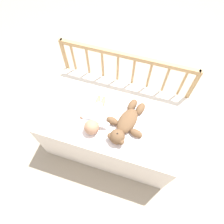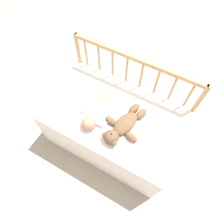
{
  "view_description": "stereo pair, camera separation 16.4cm",
  "coord_description": "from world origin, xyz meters",
  "views": [
    {
      "loc": [
        0.25,
        -0.79,
        2.03
      ],
      "look_at": [
        0.0,
        -0.01,
        0.6
      ],
      "focal_mm": 32.0,
      "sensor_mm": 36.0,
      "label": 1
    },
    {
      "loc": [
        0.4,
        -0.73,
        2.03
      ],
      "look_at": [
        0.0,
        -0.01,
        0.6
      ],
      "focal_mm": 32.0,
      "sensor_mm": 36.0,
      "label": 2
    }
  ],
  "objects": [
    {
      "name": "ground_plane",
      "position": [
        0.0,
        0.0,
        0.0
      ],
      "size": [
        12.0,
        12.0,
        0.0
      ],
      "primitive_type": "plane",
      "color": "tan"
    },
    {
      "name": "crib_mattress",
      "position": [
        0.0,
        0.0,
        0.27
      ],
      "size": [
        1.21,
        0.71,
        0.54
      ],
      "color": "white",
      "rests_on": "ground_plane"
    },
    {
      "name": "crib_rail",
      "position": [
        0.0,
        0.38,
        0.62
      ],
      "size": [
        1.21,
        0.04,
        0.88
      ],
      "color": "tan",
      "rests_on": "ground_plane"
    },
    {
      "name": "baby",
      "position": [
        -0.12,
        -0.11,
        0.59
      ],
      "size": [
        0.28,
        0.4,
        0.12
      ],
      "color": "white",
      "rests_on": "crib_mattress"
    },
    {
      "name": "teddy_bear",
      "position": [
        0.13,
        -0.08,
        0.59
      ],
      "size": [
        0.33,
        0.46,
        0.12
      ],
      "color": "brown",
      "rests_on": "crib_mattress"
    },
    {
      "name": "blanket",
      "position": [
        0.02,
        -0.05,
        0.55
      ],
      "size": [
        0.78,
        0.53,
        0.01
      ],
      "color": "white",
      "rests_on": "crib_mattress"
    }
  ]
}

